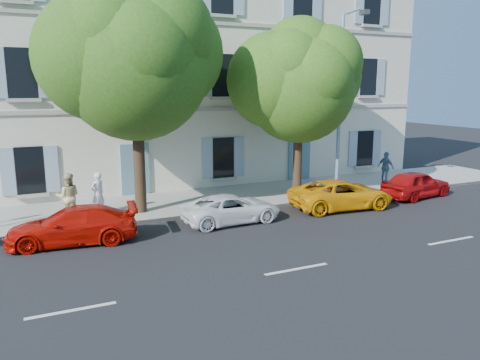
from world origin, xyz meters
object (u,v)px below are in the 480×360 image
car_yellow_supercar (341,194)px  car_red_hatchback (416,184)px  tree_left (135,66)px  tree_right (299,87)px  car_red_coupe (73,226)px  pedestrian_c (386,167)px  pedestrian_b (69,196)px  car_white_coupe (231,209)px  street_lamp (342,95)px  pedestrian_a (98,193)px

car_yellow_supercar → car_red_hatchback: car_red_hatchback is taller
car_yellow_supercar → tree_left: 9.80m
tree_left → tree_right: (7.18, -0.09, -0.79)m
car_red_coupe → pedestrian_c: (15.71, 2.99, 0.36)m
tree_right → pedestrian_b: 10.65m
car_red_hatchback → pedestrian_c: (0.60, 2.72, 0.33)m
tree_right → pedestrian_c: 7.05m
tree_left → pedestrian_b: bearing=179.9°
car_yellow_supercar → pedestrian_b: pedestrian_b is taller
tree_right → pedestrian_b: tree_right is taller
car_white_coupe → car_yellow_supercar: 5.05m
pedestrian_b → pedestrian_c: pedestrian_b is taller
car_red_hatchback → pedestrian_b: size_ratio=2.11×
car_yellow_supercar → pedestrian_c: 5.78m
street_lamp → tree_right: bearing=153.7°
car_white_coupe → tree_left: size_ratio=0.43×
tree_right → pedestrian_c: (5.73, 0.59, -4.08)m
tree_right → street_lamp: 1.93m
tree_left → street_lamp: (8.88, -0.93, -1.12)m
car_white_coupe → pedestrian_b: (-5.58, 2.41, 0.50)m
car_red_hatchback → pedestrian_b: (-14.99, 2.22, 0.40)m
pedestrian_c → street_lamp: bearing=97.1°
car_red_hatchback → street_lamp: (-3.42, 1.29, 4.08)m
tree_right → pedestrian_a: 9.67m
car_yellow_supercar → pedestrian_a: (-9.52, 2.76, 0.36)m
pedestrian_a → car_red_hatchback: bearing=136.3°
street_lamp → pedestrian_a: street_lamp is taller
tree_right → pedestrian_c: tree_right is taller
tree_left → car_red_coupe: bearing=-138.4°
car_red_hatchback → tree_left: bearing=70.0°
car_red_coupe → street_lamp: 12.49m
pedestrian_a → pedestrian_b: (-1.10, -0.32, 0.05)m
pedestrian_b → tree_right: bearing=-172.9°
pedestrian_a → pedestrian_b: pedestrian_b is taller
tree_left → tree_right: bearing=-0.7°
car_red_coupe → tree_right: tree_right is taller
pedestrian_c → tree_right: bearing=83.3°
pedestrian_b → tree_left: bearing=-172.4°
street_lamp → car_red_hatchback: bearing=-20.6°
car_yellow_supercar → car_red_hatchback: 4.37m
car_white_coupe → street_lamp: 7.46m
tree_left → car_red_hatchback: bearing=-10.2°
tree_left → pedestrian_a: bearing=168.4°
car_yellow_supercar → tree_left: bearing=77.9°
car_yellow_supercar → pedestrian_c: (4.97, 2.93, 0.34)m
pedestrian_a → pedestrian_c: bearing=147.4°
car_white_coupe → tree_left: tree_left is taller
car_yellow_supercar → pedestrian_b: bearing=82.0°
tree_left → pedestrian_c: 13.80m
car_red_coupe → pedestrian_c: bearing=108.1°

